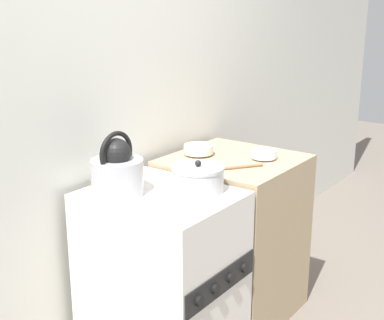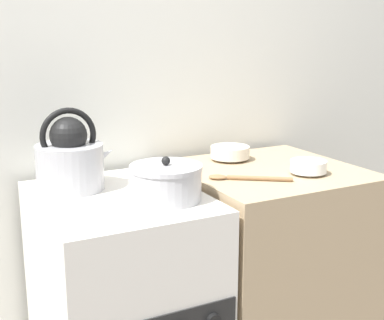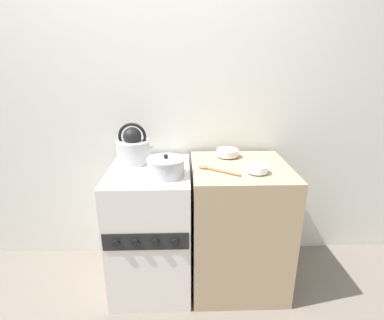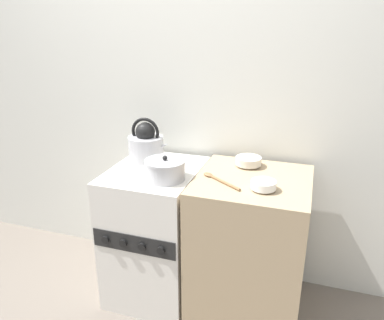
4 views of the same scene
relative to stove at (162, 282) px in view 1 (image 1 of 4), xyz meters
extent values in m
cube|color=silver|center=(0.00, 0.39, 0.82)|extent=(7.00, 0.06, 2.50)
cube|color=silver|center=(0.00, 0.00, 0.00)|extent=(0.52, 0.64, 0.86)
cube|color=black|center=(0.00, -0.32, 0.10)|extent=(0.50, 0.01, 0.11)
cylinder|color=black|center=(-0.17, -0.33, 0.10)|extent=(0.04, 0.02, 0.04)
cylinder|color=black|center=(-0.06, -0.33, 0.10)|extent=(0.04, 0.02, 0.04)
cylinder|color=black|center=(0.06, -0.33, 0.10)|extent=(0.04, 0.02, 0.04)
cylinder|color=black|center=(0.17, -0.33, 0.10)|extent=(0.04, 0.02, 0.04)
cube|color=tan|center=(0.60, 0.00, 0.01)|extent=(0.63, 0.64, 0.88)
cylinder|color=#B2B2B7|center=(-0.12, 0.14, 0.51)|extent=(0.22, 0.22, 0.15)
sphere|color=black|center=(-0.12, 0.14, 0.61)|extent=(0.12, 0.12, 0.12)
torus|color=black|center=(-0.12, 0.14, 0.61)|extent=(0.19, 0.02, 0.19)
cone|color=#B2B2B7|center=(-0.01, 0.14, 0.53)|extent=(0.11, 0.05, 0.09)
cylinder|color=#B2B2B7|center=(0.12, -0.11, 0.48)|extent=(0.22, 0.22, 0.10)
cylinder|color=#B2B2B7|center=(0.12, -0.11, 0.54)|extent=(0.23, 0.23, 0.01)
sphere|color=black|center=(0.12, -0.11, 0.56)|extent=(0.03, 0.03, 0.03)
cylinder|color=beige|center=(0.54, 0.18, 0.45)|extent=(0.07, 0.07, 0.01)
cylinder|color=beige|center=(0.54, 0.18, 0.48)|extent=(0.16, 0.16, 0.05)
cylinder|color=white|center=(0.67, -0.13, 0.45)|extent=(0.06, 0.06, 0.01)
cylinder|color=white|center=(0.67, -0.13, 0.48)|extent=(0.13, 0.13, 0.04)
cylinder|color=olive|center=(0.47, -0.12, 0.46)|extent=(0.19, 0.14, 0.02)
ellipsoid|color=olive|center=(0.35, -0.04, 0.46)|extent=(0.08, 0.07, 0.02)
camera|label=1|loc=(-1.67, -1.40, 1.21)|focal=50.00mm
camera|label=2|loc=(-0.56, -1.58, 0.95)|focal=50.00mm
camera|label=3|loc=(0.22, -1.82, 1.11)|focal=28.00mm
camera|label=4|loc=(0.87, -1.92, 1.27)|focal=35.00mm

